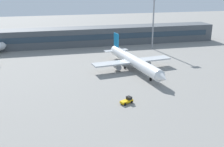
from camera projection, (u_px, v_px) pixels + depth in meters
The scene contains 5 objects.
ground_plane at pixel (92, 84), 87.41m from camera, with size 400.00×400.00×0.00m, color gray.
terminal_building at pixel (72, 37), 139.52m from camera, with size 153.41×12.13×9.00m.
airplane_mid at pixel (134, 61), 100.40m from camera, with size 31.02×44.15×10.93m.
baggage_tug_yellow at pixel (127, 100), 73.19m from camera, with size 3.90×2.95×1.75m.
floodlight_tower_west at pixel (153, 19), 129.64m from camera, with size 3.20×0.80×24.61m.
Camera 1 is at (-13.18, -41.04, 30.87)m, focal length 43.66 mm.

